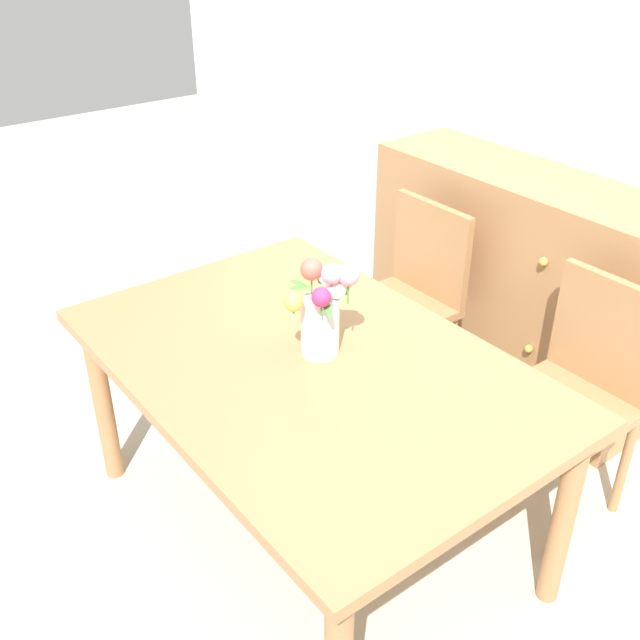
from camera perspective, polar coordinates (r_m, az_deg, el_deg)
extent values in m
plane|color=#B7AD99|center=(2.83, -0.72, -15.68)|extent=(12.00, 12.00, 0.00)
cube|color=#9E7047|center=(2.36, -0.83, -3.44)|extent=(1.59, 1.05, 0.04)
cylinder|color=#9E7047|center=(2.94, -16.34, -6.09)|extent=(0.07, 0.07, 0.70)
cylinder|color=#9E7047|center=(3.27, -1.98, -0.64)|extent=(0.07, 0.07, 0.70)
cylinder|color=#9E7047|center=(2.49, 18.20, -14.25)|extent=(0.07, 0.07, 0.70)
cube|color=#9E7047|center=(3.22, 5.81, 0.85)|extent=(0.42, 0.42, 0.04)
cylinder|color=#9E7047|center=(3.13, 5.37, -5.22)|extent=(0.04, 0.04, 0.44)
cylinder|color=#9E7047|center=(3.36, 1.25, -2.39)|extent=(0.04, 0.04, 0.44)
cylinder|color=#9E7047|center=(3.35, 9.95, -2.98)|extent=(0.04, 0.04, 0.44)
cylinder|color=#9E7047|center=(3.56, 5.80, -0.47)|extent=(0.04, 0.04, 0.44)
cube|color=#9E7047|center=(3.24, 8.53, 5.38)|extent=(0.42, 0.04, 0.42)
cube|color=#9E7047|center=(2.76, 18.18, -6.33)|extent=(0.42, 0.42, 0.04)
cylinder|color=#9E7047|center=(2.71, 18.14, -13.58)|extent=(0.04, 0.04, 0.44)
cylinder|color=#9E7047|center=(2.86, 12.35, -9.90)|extent=(0.04, 0.04, 0.44)
cylinder|color=#9E7047|center=(2.96, 22.34, -10.24)|extent=(0.04, 0.04, 0.44)
cylinder|color=#9E7047|center=(3.10, 16.81, -7.07)|extent=(0.04, 0.04, 0.44)
cube|color=#9E7047|center=(2.78, 21.27, -1.00)|extent=(0.42, 0.04, 0.42)
cube|color=#9E7047|center=(3.45, 14.61, 2.94)|extent=(1.40, 0.44, 1.00)
sphere|color=#B7933D|center=(3.35, 8.69, 8.02)|extent=(0.04, 0.04, 0.04)
sphere|color=#B7933D|center=(3.00, 16.79, 4.30)|extent=(0.04, 0.04, 0.04)
sphere|color=#B7933D|center=(3.52, 8.19, 2.00)|extent=(0.04, 0.04, 0.04)
sphere|color=#B7933D|center=(3.19, 15.74, -2.14)|extent=(0.04, 0.04, 0.04)
cylinder|color=silver|center=(2.33, 0.00, -0.50)|extent=(0.12, 0.12, 0.19)
sphere|color=#EFD14C|center=(2.30, 2.03, 3.53)|extent=(0.04, 0.04, 0.04)
cylinder|color=#478438|center=(2.32, 2.01, 2.74)|extent=(0.01, 0.01, 0.07)
sphere|color=#E55B4C|center=(2.29, -0.65, 3.92)|extent=(0.07, 0.07, 0.07)
cylinder|color=#478438|center=(2.31, -0.65, 2.89)|extent=(0.01, 0.01, 0.09)
sphere|color=#EFD14C|center=(2.21, -2.05, 1.44)|extent=(0.06, 0.06, 0.06)
cylinder|color=#478438|center=(2.22, -2.04, 0.97)|extent=(0.01, 0.01, 0.04)
sphere|color=#EFD14C|center=(2.31, 1.64, 3.04)|extent=(0.07, 0.07, 0.07)
cylinder|color=#478438|center=(2.33, 1.63, 2.51)|extent=(0.01, 0.01, 0.05)
sphere|color=#D12D66|center=(2.19, 0.11, 1.76)|extent=(0.06, 0.06, 0.06)
cylinder|color=#478438|center=(2.20, 0.11, 1.04)|extent=(0.01, 0.01, 0.06)
sphere|color=white|center=(2.27, 1.26, 2.44)|extent=(0.07, 0.07, 0.07)
cylinder|color=#478438|center=(2.28, 1.26, 1.92)|extent=(0.01, 0.01, 0.05)
sphere|color=#EA9EBC|center=(2.23, 0.91, 3.56)|extent=(0.07, 0.07, 0.07)
cylinder|color=#478438|center=(2.25, 0.90, 2.35)|extent=(0.01, 0.01, 0.11)
sphere|color=#EA9EBC|center=(2.24, 2.19, 3.48)|extent=(0.07, 0.07, 0.07)
cylinder|color=#478438|center=(2.26, 2.17, 2.37)|extent=(0.01, 0.01, 0.10)
sphere|color=white|center=(2.31, 0.61, 3.44)|extent=(0.06, 0.06, 0.06)
cylinder|color=#478438|center=(2.33, 0.60, 2.74)|extent=(0.01, 0.01, 0.06)
ellipsoid|color=#478438|center=(2.21, 0.57, 0.93)|extent=(0.07, 0.05, 0.03)
ellipsoid|color=#478438|center=(2.28, -1.58, 2.50)|extent=(0.07, 0.07, 0.02)
ellipsoid|color=#478438|center=(2.36, 0.06, 3.22)|extent=(0.07, 0.06, 0.01)
ellipsoid|color=#478438|center=(2.34, -1.70, 2.86)|extent=(0.07, 0.03, 0.01)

